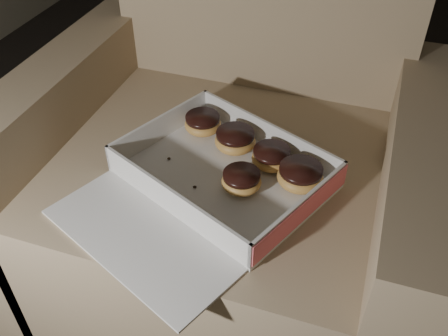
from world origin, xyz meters
The scene contains 11 objects.
armchair centered at (-0.59, -0.22, 0.29)m, with size 0.87×0.73×0.91m.
bakery_box centered at (-0.57, -0.40, 0.42)m, with size 0.50×0.53×0.06m.
donut_a centered at (-0.65, -0.24, 0.44)m, with size 0.08×0.08×0.04m.
donut_b centered at (-0.42, -0.34, 0.44)m, with size 0.09×0.09×0.04m.
donut_c centered at (-0.48, -0.30, 0.44)m, with size 0.08×0.08×0.04m.
donut_d centered at (-0.57, -0.27, 0.44)m, with size 0.08×0.08×0.04m.
donut_e centered at (-0.52, -0.38, 0.43)m, with size 0.07×0.07×0.04m.
crumb_a centered at (-0.60, -0.41, 0.42)m, with size 0.01×0.01×0.00m, color black.
crumb_b centered at (-0.54, -0.38, 0.42)m, with size 0.01×0.01×0.00m, color black.
crumb_c centered at (-0.45, -0.51, 0.42)m, with size 0.01×0.01×0.00m, color black.
crumb_d centered at (-0.68, -0.35, 0.42)m, with size 0.01×0.01×0.00m, color black.
Camera 1 is at (-0.33, -1.04, 1.05)m, focal length 40.00 mm.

